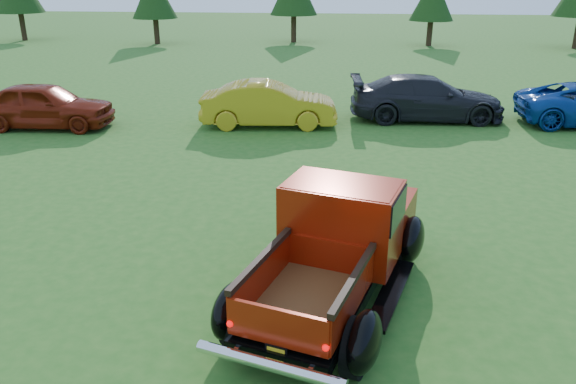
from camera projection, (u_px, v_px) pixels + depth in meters
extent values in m
plane|color=#255B1A|center=(286.00, 254.00, 9.65)|extent=(120.00, 120.00, 0.00)
cylinder|color=#332114|center=(23.00, 27.00, 39.31)|extent=(0.36, 0.36, 1.87)
cylinder|color=#332114|center=(157.00, 31.00, 37.40)|extent=(0.36, 0.36, 1.66)
cylinder|color=#332114|center=(294.00, 29.00, 38.30)|extent=(0.36, 0.36, 1.80)
cylinder|color=#332114|center=(430.00, 33.00, 36.49)|extent=(0.36, 0.36, 1.58)
cylinder|color=black|center=(239.00, 319.00, 7.22)|extent=(0.42, 0.77, 0.74)
cylinder|color=black|center=(356.00, 348.00, 6.66)|extent=(0.42, 0.77, 0.74)
cylinder|color=black|center=(316.00, 229.00, 9.75)|extent=(0.42, 0.77, 0.74)
cylinder|color=black|center=(406.00, 244.00, 9.19)|extent=(0.42, 0.77, 0.74)
cube|color=black|center=(333.00, 273.00, 8.23)|extent=(2.43, 4.51, 0.18)
cube|color=maroon|center=(362.00, 211.00, 9.39)|extent=(1.88, 1.76, 0.57)
cube|color=silver|center=(373.00, 197.00, 10.00)|extent=(1.43, 0.46, 0.46)
cube|color=maroon|center=(342.00, 222.00, 8.25)|extent=(1.86, 1.47, 1.19)
cube|color=black|center=(342.00, 202.00, 8.13)|extent=(1.87, 1.39, 0.46)
cube|color=maroon|center=(343.00, 186.00, 8.04)|extent=(1.77, 1.36, 0.07)
cube|color=brown|center=(306.00, 304.00, 7.18)|extent=(1.70, 2.11, 0.05)
cube|color=maroon|center=(262.00, 278.00, 7.31)|extent=(0.55, 1.78, 0.48)
cube|color=maroon|center=(353.00, 298.00, 6.87)|extent=(0.55, 1.78, 0.48)
cube|color=maroon|center=(329.00, 256.00, 7.88)|extent=(1.20, 0.39, 0.48)
cube|color=maroon|center=(277.00, 327.00, 6.30)|extent=(1.21, 0.40, 0.48)
cube|color=black|center=(261.00, 259.00, 7.21)|extent=(0.59, 1.79, 0.08)
cube|color=black|center=(354.00, 277.00, 6.77)|extent=(0.59, 1.79, 0.08)
ellipsoid|color=black|center=(232.00, 310.00, 7.21)|extent=(0.68, 1.05, 0.81)
ellipsoid|color=black|center=(364.00, 342.00, 6.59)|extent=(0.68, 1.05, 0.81)
ellipsoid|color=black|center=(311.00, 222.00, 9.74)|extent=(0.68, 1.05, 0.81)
ellipsoid|color=black|center=(412.00, 239.00, 9.12)|extent=(0.68, 1.05, 0.81)
cube|color=black|center=(278.00, 270.00, 8.54)|extent=(0.82, 1.94, 0.06)
cube|color=black|center=(391.00, 293.00, 7.92)|extent=(0.82, 1.94, 0.06)
cylinder|color=silver|center=(269.00, 365.00, 6.23)|extent=(1.76, 0.64, 0.15)
cube|color=black|center=(276.00, 351.00, 6.38)|extent=(0.27, 0.09, 0.14)
cube|color=gold|center=(276.00, 352.00, 6.37)|extent=(0.21, 0.07, 0.09)
sphere|color=#CC0505|center=(230.00, 324.00, 6.52)|extent=(0.08, 0.08, 0.08)
sphere|color=#CC0505|center=(326.00, 348.00, 6.10)|extent=(0.08, 0.08, 0.08)
imported|color=maroon|center=(45.00, 105.00, 17.25)|extent=(4.20, 1.85, 1.40)
imported|color=gold|center=(269.00, 104.00, 17.42)|extent=(4.32, 1.89, 1.38)
imported|color=black|center=(427.00, 98.00, 18.19)|extent=(5.03, 2.31, 1.43)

